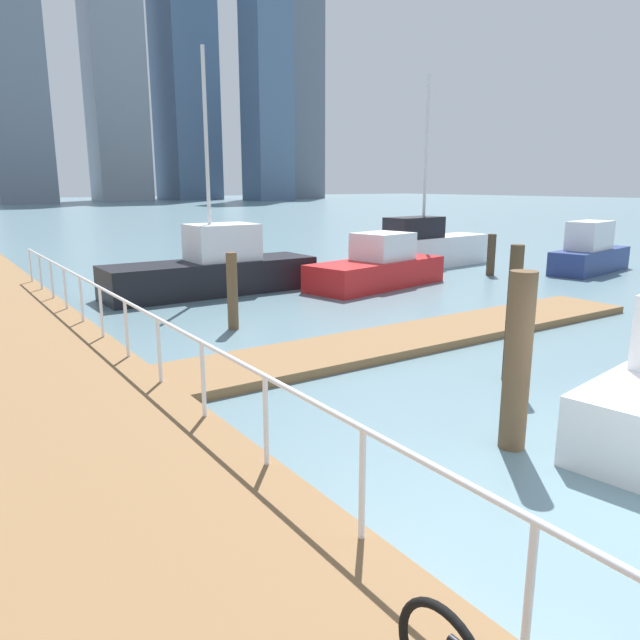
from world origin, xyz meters
The scene contains 15 objects.
ground_plane centered at (0.00, 20.00, 0.00)m, with size 300.00×300.00×0.00m, color slate.
floating_dock centered at (3.25, 7.00, 0.09)m, with size 13.50×2.00×0.18m, color olive.
boardwalk_railing centered at (-3.15, 7.15, 1.24)m, with size 0.06×22.81×1.08m.
dock_piling_0 centered at (2.54, 3.94, 1.24)m, with size 0.24×0.24×2.48m, color #473826.
dock_piling_1 centered at (12.48, 12.82, 0.81)m, with size 0.32×0.32×1.61m, color #473826.
dock_piling_2 centered at (0.12, 10.36, 0.95)m, with size 0.26×0.26×1.90m, color brown.
dock_piling_3 centered at (0.26, 2.05, 1.21)m, with size 0.36×0.36×2.43m, color brown.
moored_boat_0 centered at (16.47, 11.14, 0.78)m, with size 4.88×2.28×2.07m.
moored_boat_1 centered at (7.13, 13.28, 0.66)m, with size 5.72×2.99×1.86m.
moored_boat_3 centered at (11.68, 15.92, 0.84)m, with size 7.26×2.25×7.82m.
moored_boat_4 centered at (1.83, 15.25, 0.79)m, with size 6.96×2.06×7.60m.
skyline_tower_4 centered at (32.29, 130.34, 36.62)m, with size 10.85×9.71×73.24m, color #8C939E.
skyline_tower_5 centered at (48.13, 131.57, 31.37)m, with size 10.81×12.93×62.73m, color slate.
skyline_tower_6 centered at (58.81, 113.18, 27.69)m, with size 8.70×7.69×55.37m, color slate.
skyline_tower_7 centered at (74.25, 129.05, 25.21)m, with size 12.15×12.23×50.41m, color slate.
Camera 1 is at (-6.16, -2.76, 3.52)m, focal length 33.51 mm.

